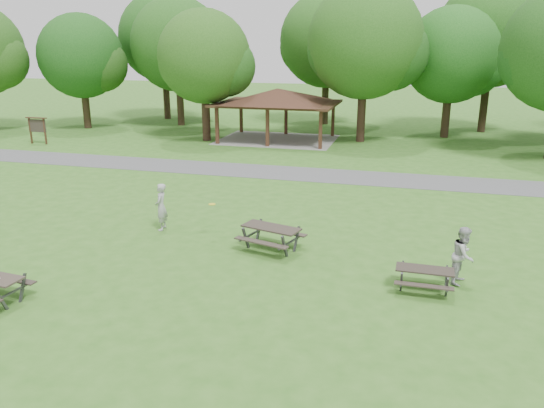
{
  "coord_description": "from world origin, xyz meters",
  "views": [
    {
      "loc": [
        5.8,
        -13.76,
        6.91
      ],
      "look_at": [
        1.0,
        4.0,
        1.3
      ],
      "focal_mm": 35.0,
      "sensor_mm": 36.0,
      "label": 1
    }
  ],
  "objects": [
    {
      "name": "tree_row_c",
      "position": [
        -13.9,
        29.03,
        6.54
      ],
      "size": [
        8.19,
        7.8,
        10.67
      ],
      "color": "black",
      "rests_on": "ground"
    },
    {
      "name": "picnic_table_middle",
      "position": [
        1.29,
        2.83,
        0.64
      ],
      "size": [
        2.37,
        2.1,
        0.87
      ],
      "color": "#2D2620",
      "rests_on": "ground"
    },
    {
      "name": "tree_deep_b",
      "position": [
        -1.9,
        33.03,
        6.89
      ],
      "size": [
        8.4,
        8.0,
        11.13
      ],
      "color": "black",
      "rests_on": "ground"
    },
    {
      "name": "tree_row_e",
      "position": [
        2.1,
        25.03,
        6.78
      ],
      "size": [
        8.4,
        8.0,
        11.02
      ],
      "color": "black",
      "rests_on": "ground"
    },
    {
      "name": "ground",
      "position": [
        0.0,
        0.0,
        0.0
      ],
      "size": [
        160.0,
        160.0,
        0.0
      ],
      "primitive_type": "plane",
      "color": "#32671D",
      "rests_on": "ground"
    },
    {
      "name": "asphalt_path",
      "position": [
        0.0,
        14.0,
        0.01
      ],
      "size": [
        120.0,
        3.2,
        0.02
      ],
      "primitive_type": "cube",
      "color": "#4C4C4F",
      "rests_on": "ground"
    },
    {
      "name": "tree_deep_a",
      "position": [
        -16.9,
        32.53,
        7.13
      ],
      "size": [
        8.4,
        8.0,
        11.38
      ],
      "color": "black",
      "rests_on": "ground"
    },
    {
      "name": "picnic_table_far",
      "position": [
        6.39,
        0.93,
        0.52
      ],
      "size": [
        1.64,
        1.34,
        0.71
      ],
      "color": "#29231E",
      "rests_on": "ground"
    },
    {
      "name": "frisbee_thrower",
      "position": [
        -3.32,
        3.75,
        0.91
      ],
      "size": [
        0.55,
        0.73,
        1.82
      ],
      "primitive_type": "imported",
      "rotation": [
        0.0,
        0.0,
        -1.38
      ],
      "color": "#A2A2A5",
      "rests_on": "ground"
    },
    {
      "name": "tree_row_d",
      "position": [
        -8.92,
        22.53,
        5.77
      ],
      "size": [
        6.93,
        6.6,
        9.27
      ],
      "color": "black",
      "rests_on": "ground"
    },
    {
      "name": "tree_row_f",
      "position": [
        8.09,
        28.53,
        5.84
      ],
      "size": [
        7.35,
        7.0,
        9.55
      ],
      "color": "black",
      "rests_on": "ground"
    },
    {
      "name": "tree_deep_c",
      "position": [
        11.1,
        32.03,
        7.44
      ],
      "size": [
        8.82,
        8.4,
        11.9
      ],
      "color": "black",
      "rests_on": "ground"
    },
    {
      "name": "tree_row_b",
      "position": [
        -20.92,
        25.53,
        5.67
      ],
      "size": [
        7.14,
        6.8,
        9.28
      ],
      "color": "black",
      "rests_on": "ground"
    },
    {
      "name": "frisbee_in_flight",
      "position": [
        -1.07,
        3.35,
        1.32
      ],
      "size": [
        0.29,
        0.29,
        0.02
      ],
      "color": "gold",
      "rests_on": "ground"
    },
    {
      "name": "frisbee_catcher",
      "position": [
        7.48,
        1.79,
        0.88
      ],
      "size": [
        0.9,
        1.02,
        1.76
      ],
      "primitive_type": "imported",
      "rotation": [
        0.0,
        0.0,
        1.25
      ],
      "color": "#ADADAF",
      "rests_on": "ground"
    },
    {
      "name": "notice_board",
      "position": [
        -20.0,
        18.0,
        1.31
      ],
      "size": [
        1.6,
        0.3,
        1.88
      ],
      "color": "#342013",
      "rests_on": "ground"
    },
    {
      "name": "pavilion",
      "position": [
        -4.0,
        24.0,
        3.06
      ],
      "size": [
        8.6,
        7.01,
        3.76
      ],
      "color": "#391E14",
      "rests_on": "ground"
    }
  ]
}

